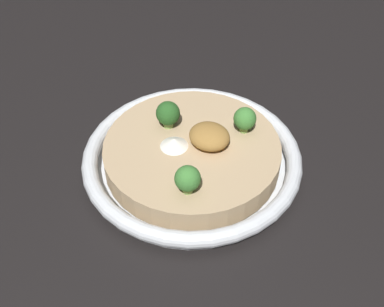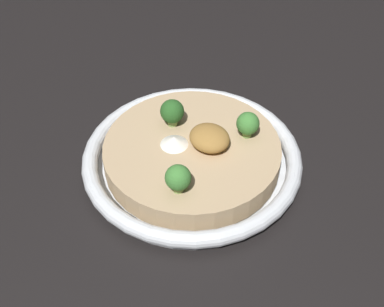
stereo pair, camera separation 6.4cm
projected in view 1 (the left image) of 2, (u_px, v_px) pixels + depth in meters
The scene contains 7 objects.
ground_plane at pixel (192, 167), 0.66m from camera, with size 6.00×6.00×0.00m, color black.
risotto_bowl at pixel (192, 157), 0.64m from camera, with size 0.29×0.29×0.04m.
cheese_sprinkle at pixel (174, 142), 0.62m from camera, with size 0.04×0.04×0.01m.
crispy_onion_garnish at pixel (209, 136), 0.62m from camera, with size 0.05×0.05×0.03m.
broccoli_front_right at pixel (188, 179), 0.56m from camera, with size 0.03×0.03×0.04m.
broccoli_back at pixel (245, 119), 0.63m from camera, with size 0.03×0.03×0.04m.
broccoli_left at pixel (168, 114), 0.64m from camera, with size 0.03×0.03×0.04m.
Camera 1 is at (0.27, -0.38, 0.47)m, focal length 45.00 mm.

